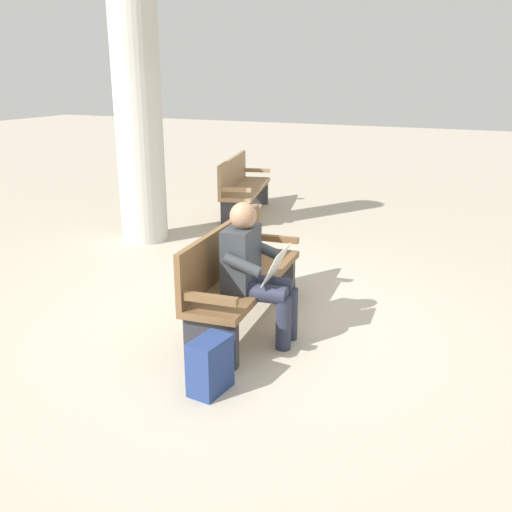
{
  "coord_description": "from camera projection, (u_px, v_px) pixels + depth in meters",
  "views": [
    {
      "loc": [
        4.31,
        2.06,
        2.17
      ],
      "look_at": [
        0.13,
        0.15,
        0.7
      ],
      "focal_mm": 40.52,
      "sensor_mm": 36.0,
      "label": 1
    }
  ],
  "objects": [
    {
      "name": "person_seated",
      "position": [
        254.0,
        269.0,
        4.74
      ],
      "size": [
        0.6,
        0.6,
        1.18
      ],
      "rotation": [
        0.0,
        0.0,
        0.09
      ],
      "color": "#33383D",
      "rests_on": "ground"
    },
    {
      "name": "ground_plane",
      "position": [
        247.0,
        324.0,
        5.22
      ],
      "size": [
        40.0,
        40.0,
        0.0
      ],
      "primitive_type": "plane",
      "color": "#B7AD99"
    },
    {
      "name": "bench_near",
      "position": [
        239.0,
        275.0,
        5.1
      ],
      "size": [
        1.84,
        0.65,
        0.9
      ],
      "rotation": [
        0.0,
        0.0,
        0.09
      ],
      "color": "brown",
      "rests_on": "ground"
    },
    {
      "name": "backpack",
      "position": [
        209.0,
        366.0,
        4.07
      ],
      "size": [
        0.34,
        0.27,
        0.4
      ],
      "rotation": [
        0.0,
        0.0,
        3.03
      ],
      "color": "navy",
      "rests_on": "ground"
    },
    {
      "name": "bench_far",
      "position": [
        242.0,
        186.0,
        9.06
      ],
      "size": [
        1.86,
        0.91,
        0.9
      ],
      "rotation": [
        0.0,
        0.0,
        0.25
      ],
      "color": "#9E7A51",
      "rests_on": "ground"
    },
    {
      "name": "support_pillar",
      "position": [
        139.0,
        119.0,
        7.36
      ],
      "size": [
        0.61,
        0.61,
        3.18
      ],
      "primitive_type": "cylinder",
      "color": "beige",
      "rests_on": "ground"
    }
  ]
}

